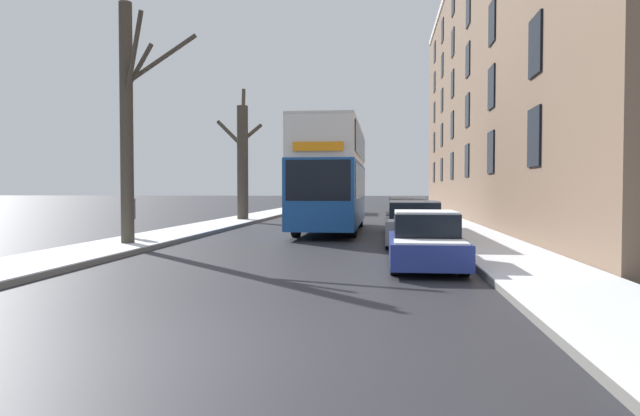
% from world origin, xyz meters
% --- Properties ---
extents(ground_plane, '(320.00, 320.00, 0.00)m').
position_xyz_m(ground_plane, '(0.00, 0.00, 0.00)').
color(ground_plane, '#28282D').
extents(sidewalk_left, '(2.50, 130.00, 0.16)m').
position_xyz_m(sidewalk_left, '(-5.81, 53.00, 0.08)').
color(sidewalk_left, slate).
rests_on(sidewalk_left, ground).
extents(sidewalk_right, '(2.50, 130.00, 0.16)m').
position_xyz_m(sidewalk_right, '(5.81, 53.00, 0.08)').
color(sidewalk_right, slate).
rests_on(sidewalk_right, ground).
extents(terrace_facade_right, '(9.10, 48.65, 17.26)m').
position_xyz_m(terrace_facade_right, '(11.55, 29.74, 8.63)').
color(terrace_facade_right, '#7A604C').
rests_on(terrace_facade_right, ground).
extents(bare_tree_left_0, '(2.38, 1.74, 7.73)m').
position_xyz_m(bare_tree_left_0, '(-5.54, 11.10, 4.07)').
color(bare_tree_left_0, '#423A30').
rests_on(bare_tree_left_0, ground).
extents(bare_tree_left_1, '(2.90, 2.01, 7.87)m').
position_xyz_m(bare_tree_left_1, '(-5.62, 25.84, 3.60)').
color(bare_tree_left_1, '#423A30').
rests_on(bare_tree_left_1, ground).
extents(double_decker_bus, '(2.59, 10.63, 4.63)m').
position_xyz_m(double_decker_bus, '(0.17, 19.02, 2.61)').
color(double_decker_bus, '#194C99').
rests_on(double_decker_bus, ground).
extents(parked_car_0, '(1.69, 3.98, 1.35)m').
position_xyz_m(parked_car_0, '(3.47, 7.49, 0.62)').
color(parked_car_0, navy).
rests_on(parked_car_0, ground).
extents(parked_car_1, '(1.88, 4.08, 1.48)m').
position_xyz_m(parked_car_1, '(3.47, 12.99, 0.68)').
color(parked_car_1, slate).
rests_on(parked_car_1, ground).
extents(parked_car_2, '(1.78, 3.91, 1.53)m').
position_xyz_m(parked_car_2, '(3.47, 18.41, 0.69)').
color(parked_car_2, black).
rests_on(parked_car_2, ground).
extents(oncoming_van, '(2.01, 5.34, 2.18)m').
position_xyz_m(oncoming_van, '(-1.25, 38.15, 1.19)').
color(oncoming_van, '#9EA3AD').
rests_on(oncoming_van, ground).
extents(pedestrian_left_sidewalk, '(0.38, 0.38, 1.76)m').
position_xyz_m(pedestrian_left_sidewalk, '(-6.39, 12.95, 0.97)').
color(pedestrian_left_sidewalk, '#4C4742').
rests_on(pedestrian_left_sidewalk, ground).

